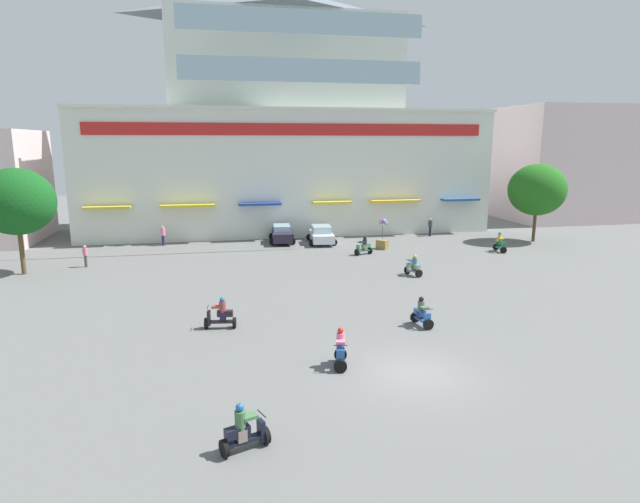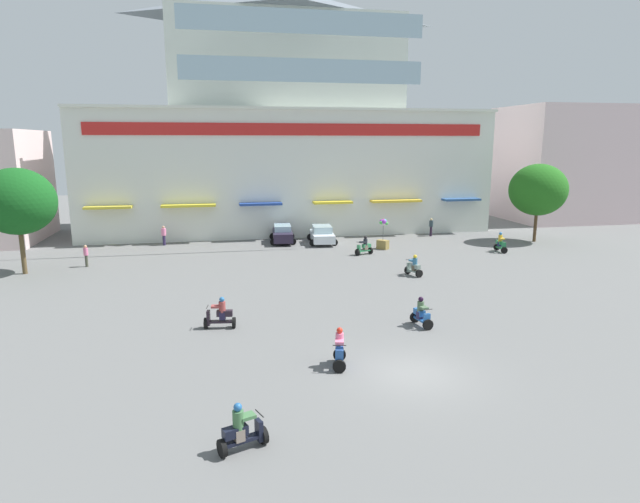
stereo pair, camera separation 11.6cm
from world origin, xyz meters
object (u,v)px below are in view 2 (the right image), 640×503
parked_car_1 (322,234)px  scooter_rider_3 (364,247)px  scooter_rider_5 (414,267)px  scooter_rider_1 (220,315)px  scooter_rider_2 (339,351)px  scooter_rider_6 (242,431)px  plaza_tree_0 (17,202)px  pedestrian_0 (86,254)px  pedestrian_2 (431,226)px  scooter_rider_4 (421,314)px  balloon_vendor_cart (383,236)px  plaza_tree_1 (538,190)px  pedestrian_1 (164,234)px  parked_car_0 (282,234)px  scooter_rider_7 (501,244)px

parked_car_1 → scooter_rider_3: size_ratio=3.01×
scooter_rider_5 → scooter_rider_1: bearing=-148.4°
scooter_rider_2 → scooter_rider_6: 6.61m
plaza_tree_0 → scooter_rider_6: 27.82m
scooter_rider_1 → pedestrian_0: (-9.16, 14.85, 0.26)m
scooter_rider_1 → scooter_rider_3: (11.39, 15.00, -0.03)m
scooter_rider_1 → pedestrian_2: bearing=47.8°
scooter_rider_4 → pedestrian_2: bearing=66.3°
pedestrian_2 → balloon_vendor_cart: 8.10m
scooter_rider_3 → balloon_vendor_cart: bearing=41.4°
plaza_tree_1 → scooter_rider_6: 39.47m
scooter_rider_4 → pedestrian_0: pedestrian_0 is taller
parked_car_1 → pedestrian_0: 19.09m
pedestrian_1 → pedestrian_2: pedestrian_2 is taller
plaza_tree_1 → parked_car_0: 22.79m
plaza_tree_0 → parked_car_1: (21.88, 6.98, -4.11)m
scooter_rider_4 → balloon_vendor_cart: (3.99, 18.46, 0.51)m
scooter_rider_1 → scooter_rider_2: bearing=-50.0°
parked_car_1 → scooter_rider_1: parked_car_1 is taller
scooter_rider_5 → pedestrian_1: bearing=140.4°
scooter_rider_6 → scooter_rider_4: bearing=44.9°
scooter_rider_7 → scooter_rider_5: bearing=-148.1°
scooter_rider_6 → pedestrian_1: size_ratio=0.90×
parked_car_0 → scooter_rider_3: bearing=-49.1°
scooter_rider_1 → scooter_rider_7: bearing=31.7°
scooter_rider_3 → scooter_rider_6: size_ratio=0.99×
scooter_rider_7 → scooter_rider_6: bearing=-131.9°
plaza_tree_0 → scooter_rider_1: bearing=-46.5°
scooter_rider_2 → scooter_rider_6: (-4.11, -5.18, -0.05)m
scooter_rider_7 → balloon_vendor_cart: size_ratio=0.63×
pedestrian_0 → scooter_rider_3: bearing=0.4°
scooter_rider_6 → parked_car_0: bearing=80.7°
balloon_vendor_cart → plaza_tree_1: bearing=2.6°
parked_car_1 → scooter_rider_7: 14.91m
plaza_tree_0 → scooter_rider_7: plaza_tree_0 is taller
scooter_rider_5 → balloon_vendor_cart: balloon_vendor_cart is taller
pedestrian_2 → parked_car_0: bearing=-178.4°
balloon_vendor_cart → parked_car_1: bearing=141.1°
scooter_rider_1 → plaza_tree_0: bearing=133.5°
scooter_rider_3 → scooter_rider_7: scooter_rider_7 is taller
scooter_rider_2 → scooter_rider_4: (4.96, 3.84, -0.07)m
plaza_tree_1 → scooter_rider_3: bearing=-171.3°
parked_car_1 → pedestrian_1: pedestrian_1 is taller
parked_car_1 → plaza_tree_1: bearing=-8.9°
scooter_rider_6 → balloon_vendor_cart: size_ratio=0.60×
plaza_tree_0 → parked_car_1: bearing=17.7°
pedestrian_0 → pedestrian_1: 8.65m
scooter_rider_6 → pedestrian_0: 27.22m
scooter_rider_2 → pedestrian_0: bearing=124.1°
scooter_rider_2 → scooter_rider_7: (17.93, 19.35, 0.00)m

